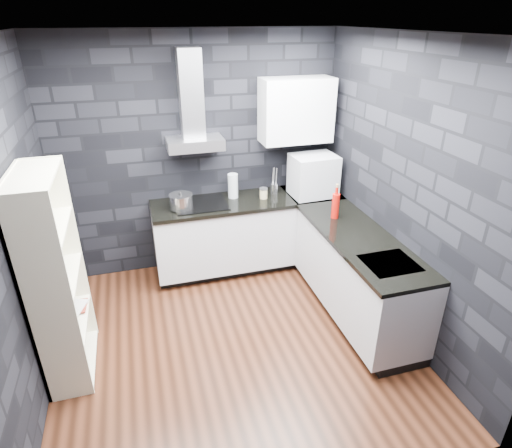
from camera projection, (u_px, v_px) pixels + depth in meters
name	position (u px, v px, depth m)	size (l,w,h in m)	color
ground	(234.00, 342.00, 4.08)	(3.20, 3.20, 0.00)	#462213
ceiling	(225.00, 33.00, 2.89)	(3.20, 3.20, 0.00)	white
wall_back	(198.00, 157.00, 4.88)	(3.20, 0.05, 2.70)	black
wall_front	(306.00, 349.00, 2.08)	(3.20, 0.05, 2.70)	black
wall_left	(10.00, 241.00, 3.07)	(0.05, 3.20, 2.70)	black
wall_right	(404.00, 193.00, 3.89)	(0.05, 3.20, 2.70)	black
toekick_back	(248.00, 261.00, 5.33)	(2.18, 0.50, 0.10)	black
toekick_right	(356.00, 308.00, 4.48)	(0.50, 1.78, 0.10)	black
counter_back_cab	(248.00, 231.00, 5.11)	(2.20, 0.60, 0.76)	silver
counter_right_cab	(357.00, 274.00, 4.28)	(0.60, 1.80, 0.76)	silver
counter_back_top	(248.00, 201.00, 4.93)	(2.20, 0.62, 0.04)	black
counter_right_top	(360.00, 239.00, 4.10)	(0.62, 1.80, 0.04)	black
counter_corner_top	(312.00, 193.00, 5.13)	(0.62, 0.62, 0.04)	black
hood_body	(195.00, 144.00, 4.61)	(0.60, 0.34, 0.12)	silver
hood_chimney	(191.00, 94.00, 4.44)	(0.24, 0.20, 0.90)	silver
upper_cabinet	(296.00, 110.00, 4.76)	(0.80, 0.35, 0.70)	white
cooktop	(201.00, 204.00, 4.78)	(0.58, 0.50, 0.01)	black
sink_rim	(390.00, 263.00, 3.66)	(0.44, 0.40, 0.01)	silver
pot	(181.00, 202.00, 4.63)	(0.25, 0.25, 0.15)	silver
glass_vase	(233.00, 186.00, 4.91)	(0.12, 0.12, 0.28)	silver
storage_jar	(263.00, 194.00, 4.92)	(0.09, 0.09, 0.11)	tan
utensil_crock	(274.00, 189.00, 5.06)	(0.09, 0.09, 0.12)	silver
appliance_garage	(313.00, 177.00, 4.95)	(0.50, 0.39, 0.50)	silver
red_bottle	(335.00, 206.00, 4.42)	(0.08, 0.08, 0.26)	#A70F08
bookshelf	(56.00, 279.00, 3.43)	(0.34, 0.80, 1.80)	#F3EECB
fruit_bowl	(53.00, 284.00, 3.31)	(0.22, 0.22, 0.05)	white
book_red	(66.00, 299.00, 3.74)	(0.16, 0.02, 0.22)	maroon
book_second	(62.00, 297.00, 3.73)	(0.17, 0.02, 0.24)	#B2B2B2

